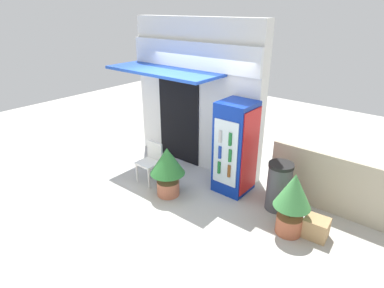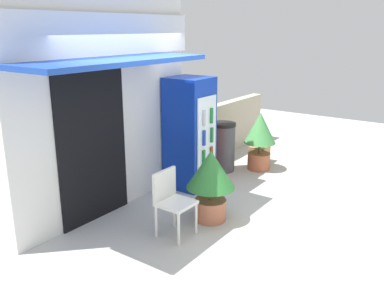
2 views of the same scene
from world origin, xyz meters
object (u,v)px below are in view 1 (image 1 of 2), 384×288
at_px(drink_cooler, 235,148).
at_px(cardboard_box, 316,228).
at_px(plastic_chair, 151,159).
at_px(potted_plant_near_shop, 167,166).
at_px(potted_plant_curbside, 293,198).
at_px(trash_bin, 279,186).

distance_m(drink_cooler, cardboard_box, 2.00).
xyz_separation_m(plastic_chair, cardboard_box, (3.33, 0.40, -0.33)).
distance_m(drink_cooler, potted_plant_near_shop, 1.35).
distance_m(drink_cooler, plastic_chair, 1.76).
bearing_deg(potted_plant_near_shop, cardboard_box, 12.23).
height_order(drink_cooler, potted_plant_near_shop, drink_cooler).
distance_m(potted_plant_near_shop, potted_plant_curbside, 2.35).
relative_size(plastic_chair, cardboard_box, 2.29).
bearing_deg(trash_bin, potted_plant_near_shop, -153.73).
height_order(plastic_chair, cardboard_box, plastic_chair).
bearing_deg(trash_bin, cardboard_box, -21.93).
height_order(plastic_chair, potted_plant_curbside, potted_plant_curbside).
xyz_separation_m(drink_cooler, cardboard_box, (1.81, -0.39, -0.75)).
xyz_separation_m(plastic_chair, potted_plant_curbside, (2.95, 0.22, 0.16)).
xyz_separation_m(trash_bin, cardboard_box, (0.83, -0.33, -0.29)).
height_order(potted_plant_near_shop, trash_bin, potted_plant_near_shop).
height_order(plastic_chair, trash_bin, trash_bin).
bearing_deg(plastic_chair, potted_plant_near_shop, -15.97).
bearing_deg(potted_plant_curbside, potted_plant_near_shop, -170.02).
bearing_deg(drink_cooler, potted_plant_curbside, -21.73).
xyz_separation_m(potted_plant_curbside, cardboard_box, (0.38, 0.18, -0.49)).
height_order(drink_cooler, plastic_chair, drink_cooler).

